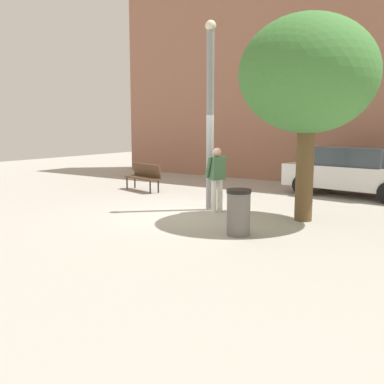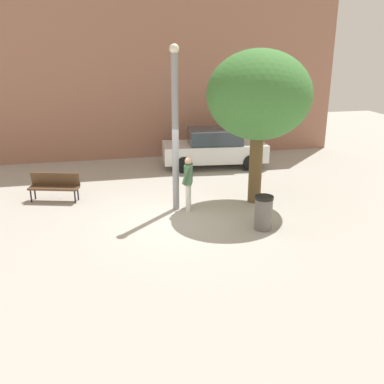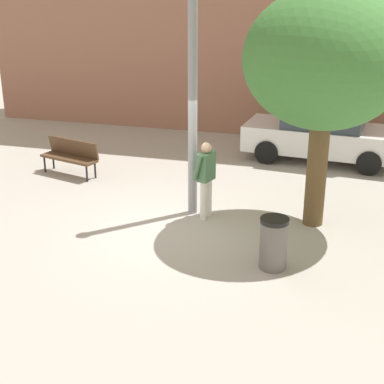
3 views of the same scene
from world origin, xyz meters
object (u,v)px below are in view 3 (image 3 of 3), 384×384
(lamppost, at_px, (193,96))
(trash_bin, at_px, (273,243))
(person_by_lamppost, at_px, (206,175))
(parked_car_white, at_px, (323,133))
(plaza_tree, at_px, (326,61))
(park_bench, at_px, (71,154))

(lamppost, relative_size, trash_bin, 5.07)
(trash_bin, bearing_deg, lamppost, 134.87)
(person_by_lamppost, relative_size, parked_car_white, 0.38)
(parked_car_white, relative_size, trash_bin, 4.51)
(person_by_lamppost, distance_m, plaza_tree, 3.31)
(park_bench, bearing_deg, plaza_tree, -13.46)
(plaza_tree, xyz_separation_m, parked_car_white, (-0.14, 4.44, -2.60))
(lamppost, relative_size, plaza_tree, 1.03)
(person_by_lamppost, bearing_deg, trash_bin, -47.58)
(parked_car_white, height_order, trash_bin, parked_car_white)
(lamppost, height_order, person_by_lamppost, lamppost)
(park_bench, distance_m, parked_car_white, 6.82)
(person_by_lamppost, distance_m, parked_car_white, 5.19)
(lamppost, relative_size, parked_car_white, 1.12)
(person_by_lamppost, relative_size, park_bench, 1.00)
(park_bench, bearing_deg, person_by_lamppost, -23.99)
(parked_car_white, bearing_deg, person_by_lamppost, -113.98)
(park_bench, relative_size, plaza_tree, 0.35)
(lamppost, relative_size, person_by_lamppost, 2.92)
(person_by_lamppost, xyz_separation_m, parked_car_white, (2.11, 4.74, -0.19))
(trash_bin, bearing_deg, park_bench, 147.47)
(lamppost, bearing_deg, plaza_tree, 2.26)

